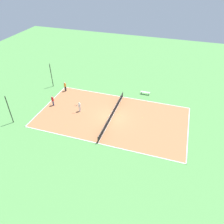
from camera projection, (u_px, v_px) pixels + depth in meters
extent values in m
plane|color=#518E47|center=(112.00, 117.00, 32.12)|extent=(80.00, 80.00, 0.00)
cube|color=#AD6B42|center=(112.00, 117.00, 32.12)|extent=(11.79, 21.71, 0.02)
cube|color=white|center=(98.00, 143.00, 27.61)|extent=(0.10, 21.71, 0.00)
cube|color=white|center=(123.00, 97.00, 36.61)|extent=(0.10, 21.71, 0.00)
cube|color=white|center=(188.00, 132.00, 29.42)|extent=(11.79, 0.10, 0.00)
cube|color=white|center=(48.00, 104.00, 34.81)|extent=(11.79, 0.10, 0.00)
cube|color=white|center=(112.00, 117.00, 32.11)|extent=(11.79, 0.10, 0.00)
cylinder|color=black|center=(98.00, 140.00, 27.39)|extent=(0.10, 0.10, 1.00)
cylinder|color=black|center=(123.00, 95.00, 36.25)|extent=(0.10, 0.10, 1.00)
cube|color=black|center=(112.00, 114.00, 31.83)|extent=(11.49, 0.03, 0.95)
cube|color=white|center=(112.00, 112.00, 31.57)|extent=(11.49, 0.04, 0.06)
cube|color=silver|center=(145.00, 92.00, 37.06)|extent=(0.36, 1.58, 0.04)
cylinder|color=#4C4C51|center=(149.00, 94.00, 37.03)|extent=(0.08, 0.08, 0.41)
cylinder|color=#4C4C51|center=(141.00, 93.00, 37.35)|extent=(0.08, 0.08, 0.41)
cube|color=white|center=(80.00, 109.00, 33.04)|extent=(0.32, 0.32, 0.80)
cylinder|color=silver|center=(79.00, 105.00, 32.64)|extent=(0.51, 0.51, 0.56)
sphere|color=beige|center=(79.00, 103.00, 32.41)|extent=(0.24, 0.24, 0.24)
cylinder|color=#262626|center=(77.00, 105.00, 32.44)|extent=(0.22, 0.22, 0.03)
torus|color=black|center=(75.00, 106.00, 32.33)|extent=(0.43, 0.43, 0.02)
cube|color=navy|center=(53.00, 103.00, 34.33)|extent=(0.32, 0.31, 0.85)
cylinder|color=red|center=(52.00, 99.00, 33.91)|extent=(0.51, 0.51, 0.59)
sphere|color=beige|center=(52.00, 97.00, 33.66)|extent=(0.25, 0.25, 0.25)
cylinder|color=#262626|center=(52.00, 97.00, 34.07)|extent=(0.24, 0.20, 0.03)
torus|color=black|center=(52.00, 96.00, 34.28)|extent=(0.43, 0.43, 0.02)
cube|color=black|center=(65.00, 89.00, 37.94)|extent=(0.27, 0.23, 0.86)
cylinder|color=orange|center=(65.00, 85.00, 37.51)|extent=(0.40, 0.40, 0.60)
sphere|color=beige|center=(65.00, 83.00, 37.26)|extent=(0.26, 0.26, 0.26)
sphere|color=#CCE033|center=(120.00, 116.00, 32.31)|extent=(0.07, 0.07, 0.07)
sphere|color=#CCE033|center=(66.00, 125.00, 30.46)|extent=(0.07, 0.07, 0.07)
sphere|color=#CCE033|center=(117.00, 113.00, 32.80)|extent=(0.07, 0.07, 0.07)
sphere|color=#CCE033|center=(142.00, 118.00, 31.92)|extent=(0.07, 0.07, 0.07)
cylinder|color=black|center=(9.00, 110.00, 29.84)|extent=(0.12, 0.12, 4.35)
cylinder|color=black|center=(51.00, 75.00, 38.34)|extent=(0.12, 0.12, 4.35)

